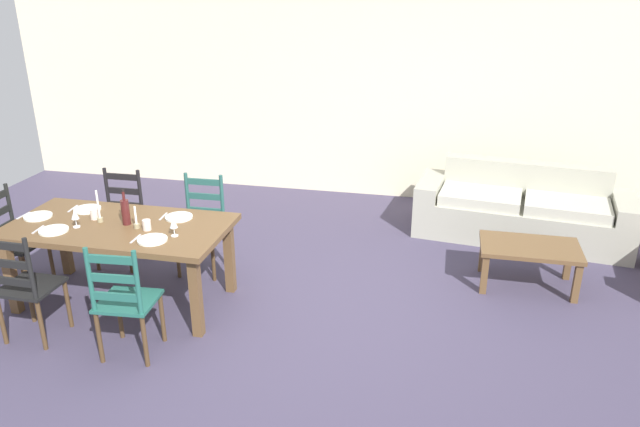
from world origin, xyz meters
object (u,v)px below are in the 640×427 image
(dining_chair_near_left, at_px, (25,286))
(coffee_cup_primary, at_px, (147,225))
(wine_bottle, at_px, (125,211))
(coffee_table, at_px, (530,252))
(coffee_cup_secondary, at_px, (94,214))
(dining_chair_far_left, at_px, (121,218))
(couch, at_px, (521,212))
(dining_chair_far_right, at_px, (202,225))
(dining_chair_near_right, at_px, (125,301))
(wine_glass_near_left, at_px, (75,215))
(wine_glass_near_right, at_px, (173,224))
(dining_chair_head_west, at_px, (13,241))
(dining_table, at_px, (119,234))

(dining_chair_near_left, height_order, coffee_cup_primary, dining_chair_near_left)
(wine_bottle, distance_m, coffee_table, 3.67)
(coffee_table, bearing_deg, coffee_cup_secondary, -165.31)
(dining_chair_far_left, relative_size, couch, 0.41)
(dining_chair_far_right, xyz_separation_m, coffee_table, (3.11, 0.32, -0.12))
(wine_bottle, bearing_deg, coffee_cup_primary, -18.66)
(couch, bearing_deg, coffee_cup_primary, -144.56)
(dining_chair_far_left, bearing_deg, coffee_cup_primary, -47.15)
(dining_chair_near_right, distance_m, wine_bottle, 0.95)
(wine_bottle, distance_m, wine_glass_near_left, 0.42)
(dining_chair_near_left, distance_m, dining_chair_far_left, 1.44)
(wine_glass_near_right, relative_size, coffee_cup_secondary, 1.79)
(wine_glass_near_left, relative_size, coffee_cup_primary, 1.79)
(dining_chair_near_right, height_order, couch, dining_chair_near_right)
(dining_chair_far_right, relative_size, coffee_table, 1.07)
(couch, height_order, coffee_table, couch)
(dining_chair_far_left, bearing_deg, couch, 21.18)
(dining_chair_near_right, xyz_separation_m, coffee_cup_secondary, (-0.71, 0.83, 0.32))
(dining_chair_head_west, relative_size, wine_glass_near_left, 5.96)
(dining_table, xyz_separation_m, dining_chair_near_right, (0.45, -0.76, -0.19))
(wine_glass_near_right, bearing_deg, dining_chair_far_right, 99.63)
(coffee_table, bearing_deg, dining_chair_head_west, -167.40)
(wine_glass_near_left, xyz_separation_m, wine_glass_near_right, (0.90, 0.00, 0.00))
(dining_chair_near_left, xyz_separation_m, couch, (4.02, 3.00, -0.19))
(dining_chair_near_right, bearing_deg, dining_chair_far_right, 90.55)
(dining_table, distance_m, dining_chair_far_right, 0.89)
(couch, xyz_separation_m, coffee_table, (-0.04, -1.21, 0.06))
(wine_bottle, height_order, couch, wine_bottle)
(dining_table, xyz_separation_m, wine_glass_near_right, (0.58, -0.12, 0.20))
(dining_chair_head_west, bearing_deg, dining_table, -1.40)
(dining_chair_near_right, bearing_deg, wine_bottle, 115.78)
(dining_chair_far_left, relative_size, dining_chair_far_right, 1.00)
(dining_chair_far_right, bearing_deg, wine_bottle, -116.36)
(wine_glass_near_right, height_order, couch, wine_glass_near_right)
(dining_chair_near_right, bearing_deg, couch, 44.09)
(dining_chair_far_left, bearing_deg, wine_glass_near_right, -40.22)
(dining_chair_near_right, bearing_deg, coffee_cup_primary, 101.81)
(dining_chair_near_left, xyz_separation_m, dining_chair_far_left, (0.01, 1.44, 0.00))
(dining_chair_near_left, relative_size, wine_glass_near_left, 5.96)
(wine_bottle, bearing_deg, dining_chair_near_left, -124.28)
(dining_table, height_order, dining_chair_far_right, dining_chair_far_right)
(dining_table, height_order, wine_glass_near_right, wine_glass_near_right)
(dining_chair_near_right, height_order, coffee_cup_primary, dining_chair_near_right)
(dining_chair_far_right, distance_m, dining_chair_head_west, 1.72)
(coffee_cup_secondary, bearing_deg, dining_table, -15.07)
(wine_glass_near_left, bearing_deg, dining_chair_near_left, -101.16)
(dining_chair_head_west, bearing_deg, coffee_cup_secondary, 2.93)
(dining_table, bearing_deg, wine_bottle, 17.90)
(dining_table, bearing_deg, dining_chair_near_right, -59.32)
(dining_chair_head_west, bearing_deg, dining_chair_near_left, -47.12)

